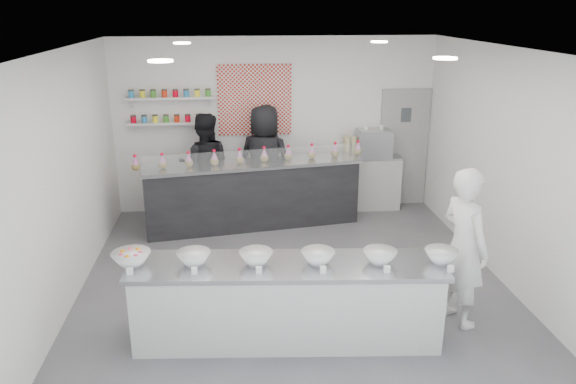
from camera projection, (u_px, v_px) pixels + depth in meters
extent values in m
plane|color=#515156|center=(294.00, 285.00, 7.36)|extent=(6.00, 6.00, 0.00)
plane|color=white|center=(295.00, 50.00, 6.40)|extent=(6.00, 6.00, 0.00)
plane|color=white|center=(275.00, 125.00, 9.71)|extent=(5.50, 0.00, 5.50)
plane|color=white|center=(63.00, 182.00, 6.62)|extent=(0.00, 6.00, 6.00)
plane|color=white|center=(509.00, 169.00, 7.14)|extent=(0.00, 6.00, 6.00)
cube|color=gray|center=(404.00, 148.00, 10.04)|extent=(0.88, 0.04, 2.10)
cube|color=#AA1A0C|center=(255.00, 100.00, 9.51)|extent=(1.25, 0.03, 1.20)
cube|color=silver|center=(172.00, 123.00, 9.42)|extent=(1.45, 0.22, 0.04)
cube|color=silver|center=(170.00, 98.00, 9.28)|extent=(1.45, 0.22, 0.04)
cylinder|color=white|center=(160.00, 61.00, 5.33)|extent=(0.24, 0.24, 0.02)
cylinder|color=white|center=(445.00, 58.00, 5.60)|extent=(0.24, 0.24, 0.02)
cylinder|color=white|center=(182.00, 43.00, 7.79)|extent=(0.24, 0.24, 0.02)
cylinder|color=white|center=(379.00, 42.00, 8.05)|extent=(0.24, 0.24, 0.02)
cube|color=#BBBBB6|center=(287.00, 302.00, 6.03)|extent=(3.37, 1.02, 0.91)
cube|color=black|center=(253.00, 195.00, 9.15)|extent=(3.55, 1.18, 1.08)
cube|color=white|center=(256.00, 159.00, 8.65)|extent=(3.40, 0.55, 0.30)
cube|color=#BBBBB6|center=(363.00, 183.00, 9.97)|extent=(1.29, 0.41, 0.96)
cube|color=#93969E|center=(373.00, 144.00, 9.76)|extent=(0.60, 0.42, 0.46)
imported|color=white|center=(464.00, 247.00, 6.25)|extent=(0.65, 0.78, 1.84)
imported|color=black|center=(205.00, 167.00, 9.41)|extent=(0.92, 0.74, 1.81)
imported|color=black|center=(265.00, 162.00, 9.48)|extent=(1.11, 0.93, 1.93)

